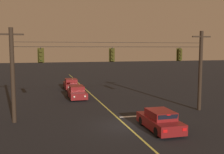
# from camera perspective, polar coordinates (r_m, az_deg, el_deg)

# --- Properties ---
(ground_plane) EXTENTS (180.00, 180.00, 0.00)m
(ground_plane) POSITION_cam_1_polar(r_m,az_deg,el_deg) (19.83, 3.01, -10.21)
(ground_plane) COLOR black
(lane_centre_stripe) EXTENTS (0.14, 60.00, 0.01)m
(lane_centre_stripe) POSITION_cam_1_polar(r_m,az_deg,el_deg) (28.23, -2.64, -5.26)
(lane_centre_stripe) COLOR #D1C64C
(lane_centre_stripe) RESTS_ON ground
(stop_bar_paint) EXTENTS (3.40, 0.36, 0.01)m
(stop_bar_paint) POSITION_cam_1_polar(r_m,az_deg,el_deg) (22.58, 5.78, -8.19)
(stop_bar_paint) COLOR silver
(stop_bar_paint) RESTS_ON ground
(signal_span_assembly) EXTENTS (17.59, 0.32, 7.08)m
(signal_span_assembly) POSITION_cam_1_polar(r_m,az_deg,el_deg) (21.93, 0.68, 1.19)
(signal_span_assembly) COLOR #2D2116
(signal_span_assembly) RESTS_ON ground
(traffic_light_leftmost) EXTENTS (0.48, 0.41, 1.22)m
(traffic_light_leftmost) POSITION_cam_1_polar(r_m,az_deg,el_deg) (21.02, -14.85, 4.43)
(traffic_light_leftmost) COLOR black
(traffic_light_left_inner) EXTENTS (0.48, 0.41, 1.22)m
(traffic_light_left_inner) POSITION_cam_1_polar(r_m,az_deg,el_deg) (21.78, 0.08, 4.69)
(traffic_light_left_inner) COLOR black
(traffic_light_centre) EXTENTS (0.48, 0.41, 1.22)m
(traffic_light_centre) POSITION_cam_1_polar(r_m,az_deg,el_deg) (24.07, 14.18, 4.64)
(traffic_light_centre) COLOR black
(car_waiting_near_lane) EXTENTS (1.80, 4.33, 1.39)m
(car_waiting_near_lane) POSITION_cam_1_polar(r_m,az_deg,el_deg) (18.89, 10.11, -9.09)
(car_waiting_near_lane) COLOR maroon
(car_waiting_near_lane) RESTS_ON ground
(car_oncoming_lead) EXTENTS (1.80, 4.42, 1.39)m
(car_oncoming_lead) POSITION_cam_1_polar(r_m,az_deg,el_deg) (30.32, -7.47, -3.28)
(car_oncoming_lead) COLOR maroon
(car_oncoming_lead) RESTS_ON ground
(car_oncoming_trailing) EXTENTS (1.80, 4.42, 1.39)m
(car_oncoming_trailing) POSITION_cam_1_polar(r_m,az_deg,el_deg) (37.25, -8.65, -1.54)
(car_oncoming_trailing) COLOR maroon
(car_oncoming_trailing) RESTS_ON ground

